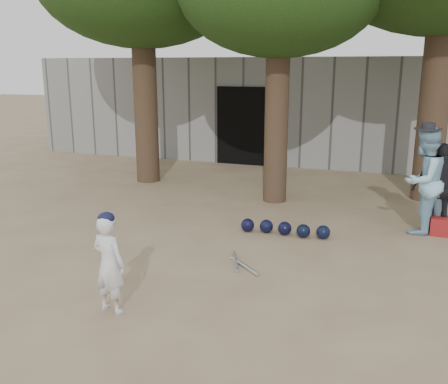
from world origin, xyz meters
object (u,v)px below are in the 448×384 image
at_px(spectator_blue, 423,181).
at_px(spectator_dark, 441,189).
at_px(boy_player, 109,264).
at_px(red_bag, 443,226).

distance_m(spectator_blue, spectator_dark, 0.33).
xyz_separation_m(boy_player, spectator_blue, (3.43, 4.22, 0.32)).
bearing_deg(red_bag, boy_player, -132.25).
distance_m(boy_player, spectator_blue, 5.45).
height_order(boy_player, spectator_blue, spectator_blue).
relative_size(boy_player, spectator_dark, 0.75).
height_order(boy_player, spectator_dark, spectator_dark).
bearing_deg(spectator_blue, red_bag, 122.18).
bearing_deg(spectator_dark, spectator_blue, 11.10).
relative_size(spectator_blue, spectator_dark, 1.17).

